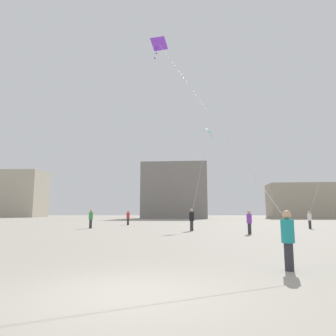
{
  "coord_description": "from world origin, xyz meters",
  "views": [
    {
      "loc": [
        1.17,
        -6.0,
        1.54
      ],
      "look_at": [
        0.0,
        16.38,
        4.77
      ],
      "focal_mm": 32.8,
      "sensor_mm": 36.0,
      "label": 1
    }
  ],
  "objects_px": {
    "building_right_hall": "(320,201)",
    "kite_emerald_diamond": "(209,132)",
    "person_in_teal": "(288,237)",
    "person_in_black": "(192,219)",
    "person_in_white": "(310,219)",
    "building_centre_hall": "(176,192)",
    "person_in_purple": "(249,221)",
    "building_left_hall": "(6,194)",
    "person_in_green": "(91,218)",
    "kite_violet_delta": "(161,47)",
    "person_in_red": "(128,217)"
  },
  "relations": [
    {
      "from": "building_right_hall",
      "to": "kite_emerald_diamond",
      "type": "bearing_deg",
      "value": -124.62
    },
    {
      "from": "person_in_teal",
      "to": "person_in_black",
      "type": "xyz_separation_m",
      "value": [
        -2.17,
        17.19,
        0.13
      ]
    },
    {
      "from": "building_right_hall",
      "to": "person_in_white",
      "type": "bearing_deg",
      "value": -114.4
    },
    {
      "from": "building_centre_hall",
      "to": "building_right_hall",
      "type": "distance_m",
      "value": 36.08
    },
    {
      "from": "person_in_white",
      "to": "kite_emerald_diamond",
      "type": "height_order",
      "value": "kite_emerald_diamond"
    },
    {
      "from": "person_in_black",
      "to": "person_in_purple",
      "type": "distance_m",
      "value": 5.3
    },
    {
      "from": "building_left_hall",
      "to": "person_in_green",
      "type": "bearing_deg",
      "value": -53.96
    },
    {
      "from": "person_in_black",
      "to": "building_centre_hall",
      "type": "bearing_deg",
      "value": 73.87
    },
    {
      "from": "kite_emerald_diamond",
      "to": "building_left_hall",
      "type": "distance_m",
      "value": 84.71
    },
    {
      "from": "person_in_green",
      "to": "building_right_hall",
      "type": "bearing_deg",
      "value": -92.7
    },
    {
      "from": "person_in_green",
      "to": "person_in_teal",
      "type": "bearing_deg",
      "value": 157.8
    },
    {
      "from": "person_in_black",
      "to": "building_centre_hall",
      "type": "distance_m",
      "value": 53.12
    },
    {
      "from": "person_in_purple",
      "to": "building_right_hall",
      "type": "xyz_separation_m",
      "value": [
        29.23,
        56.23,
        3.4
      ]
    },
    {
      "from": "kite_violet_delta",
      "to": "person_in_teal",
      "type": "bearing_deg",
      "value": -59.76
    },
    {
      "from": "person_in_white",
      "to": "person_in_black",
      "type": "relative_size",
      "value": 0.92
    },
    {
      "from": "person_in_teal",
      "to": "building_right_hall",
      "type": "bearing_deg",
      "value": 45.54
    },
    {
      "from": "person_in_red",
      "to": "person_in_green",
      "type": "bearing_deg",
      "value": 104.94
    },
    {
      "from": "person_in_red",
      "to": "building_left_hall",
      "type": "height_order",
      "value": "building_left_hall"
    },
    {
      "from": "kite_violet_delta",
      "to": "kite_emerald_diamond",
      "type": "distance_m",
      "value": 18.59
    },
    {
      "from": "person_in_purple",
      "to": "building_centre_hall",
      "type": "xyz_separation_m",
      "value": [
        -6.77,
        56.24,
        5.81
      ]
    },
    {
      "from": "person_in_green",
      "to": "building_centre_hall",
      "type": "xyz_separation_m",
      "value": [
        6.81,
        49.08,
        5.74
      ]
    },
    {
      "from": "person_in_green",
      "to": "building_right_hall",
      "type": "relative_size",
      "value": 0.07
    },
    {
      "from": "kite_emerald_diamond",
      "to": "person_in_purple",
      "type": "bearing_deg",
      "value": -80.93
    },
    {
      "from": "person_in_green",
      "to": "person_in_black",
      "type": "xyz_separation_m",
      "value": [
        9.59,
        -3.66,
        0.02
      ]
    },
    {
      "from": "person_in_red",
      "to": "building_centre_hall",
      "type": "relative_size",
      "value": 0.11
    },
    {
      "from": "person_in_teal",
      "to": "building_left_hall",
      "type": "height_order",
      "value": "building_left_hall"
    },
    {
      "from": "building_left_hall",
      "to": "building_right_hall",
      "type": "bearing_deg",
      "value": -9.94
    },
    {
      "from": "person_in_white",
      "to": "building_centre_hall",
      "type": "distance_m",
      "value": 50.78
    },
    {
      "from": "person_in_white",
      "to": "person_in_red",
      "type": "height_order",
      "value": "person_in_red"
    },
    {
      "from": "person_in_teal",
      "to": "person_in_green",
      "type": "bearing_deg",
      "value": 98.89
    },
    {
      "from": "person_in_red",
      "to": "kite_emerald_diamond",
      "type": "bearing_deg",
      "value": -168.23
    },
    {
      "from": "building_left_hall",
      "to": "building_centre_hall",
      "type": "height_order",
      "value": "building_left_hall"
    },
    {
      "from": "person_in_green",
      "to": "person_in_black",
      "type": "relative_size",
      "value": 0.98
    },
    {
      "from": "person_in_green",
      "to": "person_in_purple",
      "type": "distance_m",
      "value": 15.34
    },
    {
      "from": "person_in_purple",
      "to": "kite_violet_delta",
      "type": "distance_m",
      "value": 13.03
    },
    {
      "from": "person_in_white",
      "to": "person_in_black",
      "type": "distance_m",
      "value": 12.03
    },
    {
      "from": "person_in_green",
      "to": "building_left_hall",
      "type": "height_order",
      "value": "building_left_hall"
    },
    {
      "from": "person_in_green",
      "to": "kite_violet_delta",
      "type": "relative_size",
      "value": 0.19
    },
    {
      "from": "person_in_black",
      "to": "kite_violet_delta",
      "type": "bearing_deg",
      "value": -119.04
    },
    {
      "from": "person_in_purple",
      "to": "person_in_red",
      "type": "xyz_separation_m",
      "value": [
        -11.33,
        14.69,
        0.06
      ]
    },
    {
      "from": "person_in_white",
      "to": "person_in_red",
      "type": "bearing_deg",
      "value": 127.81
    },
    {
      "from": "person_in_red",
      "to": "person_in_teal",
      "type": "bearing_deg",
      "value": 139.99
    },
    {
      "from": "person_in_black",
      "to": "person_in_purple",
      "type": "relative_size",
      "value": 1.1
    },
    {
      "from": "kite_violet_delta",
      "to": "building_left_hall",
      "type": "relative_size",
      "value": 0.42
    },
    {
      "from": "person_in_red",
      "to": "building_right_hall",
      "type": "bearing_deg",
      "value": -102.87
    },
    {
      "from": "kite_emerald_diamond",
      "to": "person_in_teal",
      "type": "bearing_deg",
      "value": -90.05
    },
    {
      "from": "person_in_teal",
      "to": "building_centre_hall",
      "type": "height_order",
      "value": "building_centre_hall"
    },
    {
      "from": "person_in_white",
      "to": "person_in_teal",
      "type": "relative_size",
      "value": 1.05
    },
    {
      "from": "person_in_purple",
      "to": "building_left_hall",
      "type": "height_order",
      "value": "building_left_hall"
    },
    {
      "from": "person_in_white",
      "to": "building_right_hall",
      "type": "distance_m",
      "value": 53.32
    }
  ]
}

